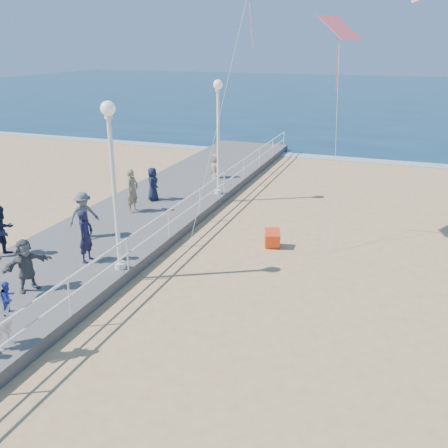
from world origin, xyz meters
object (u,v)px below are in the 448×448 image
(spectator_0, at_px, (86,236))
(toddler_held, at_px, (8,298))
(spectator_4, at_px, (153,184))
(beach_walker_c, at_px, (216,170))
(spectator_2, at_px, (84,215))
(spectator_6, at_px, (132,191))
(spectator_7, at_px, (3,231))
(woman_holding_toddler, at_px, (1,314))
(lamp_post_mid, at_px, (113,170))
(box_kite, at_px, (272,240))
(spectator_5, at_px, (26,265))
(lamp_post_far, at_px, (218,126))

(spectator_0, bearing_deg, toddler_held, -169.11)
(spectator_4, xyz_separation_m, beach_walker_c, (1.27, 4.78, -0.32))
(spectator_2, distance_m, spectator_6, 3.29)
(toddler_held, xyz_separation_m, spectator_7, (-4.13, 4.22, -0.37))
(spectator_4, bearing_deg, spectator_0, 178.94)
(toddler_held, distance_m, spectator_0, 4.92)
(spectator_6, bearing_deg, woman_holding_toddler, -164.72)
(toddler_held, distance_m, beach_walker_c, 16.44)
(lamp_post_mid, xyz_separation_m, box_kite, (3.93, 4.32, -3.36))
(spectator_7, bearing_deg, spectator_4, -9.80)
(spectator_5, distance_m, spectator_7, 3.09)
(spectator_0, relative_size, spectator_6, 0.95)
(lamp_post_far, relative_size, spectator_2, 3.02)
(lamp_post_far, bearing_deg, spectator_0, -98.42)
(lamp_post_mid, xyz_separation_m, spectator_5, (-1.75, -2.22, -2.46))
(spectator_6, bearing_deg, spectator_2, 179.73)
(spectator_4, relative_size, spectator_5, 0.97)
(lamp_post_mid, distance_m, spectator_5, 3.75)
(spectator_5, xyz_separation_m, box_kite, (5.68, 6.54, -0.90))
(spectator_0, height_order, beach_walker_c, spectator_0)
(beach_walker_c, bearing_deg, spectator_5, -40.23)
(lamp_post_mid, xyz_separation_m, spectator_6, (-2.49, 5.22, -2.32))
(toddler_held, distance_m, spectator_6, 10.14)
(spectator_5, height_order, spectator_7, spectator_7)
(lamp_post_mid, height_order, lamp_post_far, same)
(spectator_6, xyz_separation_m, beach_walker_c, (1.31, 6.54, -0.49))
(woman_holding_toddler, relative_size, spectator_7, 1.00)
(woman_holding_toddler, height_order, spectator_0, spectator_0)
(spectator_5, bearing_deg, beach_walker_c, 22.47)
(toddler_held, distance_m, spectator_2, 7.05)
(spectator_5, xyz_separation_m, spectator_7, (-2.50, 1.80, 0.09))
(toddler_held, height_order, spectator_0, spectator_0)
(spectator_2, bearing_deg, box_kite, -37.68)
(lamp_post_far, height_order, box_kite, lamp_post_far)
(toddler_held, bearing_deg, lamp_post_far, -1.08)
(lamp_post_far, relative_size, spectator_5, 3.32)
(woman_holding_toddler, bearing_deg, spectator_4, 9.96)
(spectator_7, bearing_deg, lamp_post_far, -20.46)
(woman_holding_toddler, relative_size, beach_walker_c, 1.05)
(toddler_held, height_order, spectator_7, spectator_7)
(woman_holding_toddler, distance_m, box_kite, 10.07)
(spectator_6, relative_size, box_kite, 3.14)
(spectator_2, bearing_deg, spectator_0, -110.73)
(woman_holding_toddler, relative_size, toddler_held, 2.14)
(toddler_held, distance_m, spectator_4, 11.85)
(spectator_4, xyz_separation_m, spectator_6, (-0.03, -1.76, 0.17))
(beach_walker_c, bearing_deg, spectator_2, -46.49)
(spectator_2, xyz_separation_m, beach_walker_c, (1.48, 9.82, -0.43))
(box_kite, bearing_deg, spectator_0, -160.62)
(spectator_5, distance_m, box_kite, 8.71)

